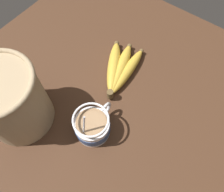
# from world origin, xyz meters

# --- Properties ---
(table) EXTENTS (1.03, 1.03, 0.04)m
(table) POSITION_xyz_m (0.00, 0.00, 0.02)
(table) COLOR #422819
(table) RESTS_ON ground
(coffee_mug) EXTENTS (0.13, 0.10, 0.14)m
(coffee_mug) POSITION_xyz_m (-0.09, -0.02, 0.08)
(coffee_mug) COLOR silver
(coffee_mug) RESTS_ON table
(banana_bunch) EXTENTS (0.22, 0.14, 0.04)m
(banana_bunch) POSITION_xyz_m (0.13, 0.04, 0.06)
(banana_bunch) COLOR brown
(banana_bunch) RESTS_ON table
(woven_basket) EXTENTS (0.19, 0.19, 0.20)m
(woven_basket) POSITION_xyz_m (-0.18, 0.18, 0.14)
(woven_basket) COLOR tan
(woven_basket) RESTS_ON table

